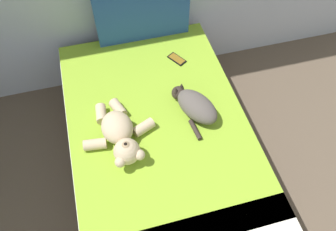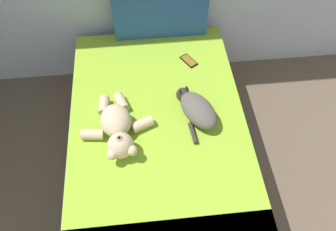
{
  "view_description": "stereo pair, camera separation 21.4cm",
  "coord_description": "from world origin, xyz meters",
  "px_view_note": "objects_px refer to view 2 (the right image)",
  "views": [
    {
      "loc": [
        1.41,
        1.85,
        2.47
      ],
      "look_at": [
        1.76,
        3.15,
        0.61
      ],
      "focal_mm": 36.31,
      "sensor_mm": 36.0,
      "label": 1
    },
    {
      "loc": [
        1.62,
        1.81,
        2.47
      ],
      "look_at": [
        1.76,
        3.15,
        0.61
      ],
      "focal_mm": 36.31,
      "sensor_mm": 36.0,
      "label": 2
    }
  ],
  "objects_px": {
    "bed": "(159,144)",
    "teddy_bear": "(117,128)",
    "cell_phone": "(189,61)",
    "cat": "(197,109)",
    "patterned_cushion": "(160,12)"
  },
  "relations": [
    {
      "from": "cell_phone",
      "to": "cat",
      "type": "bearing_deg",
      "value": -92.3
    },
    {
      "from": "cat",
      "to": "patterned_cushion",
      "type": "bearing_deg",
      "value": 101.0
    },
    {
      "from": "bed",
      "to": "patterned_cushion",
      "type": "distance_m",
      "value": 1.05
    },
    {
      "from": "bed",
      "to": "cat",
      "type": "distance_m",
      "value": 0.44
    },
    {
      "from": "bed",
      "to": "cell_phone",
      "type": "bearing_deg",
      "value": 63.04
    },
    {
      "from": "bed",
      "to": "cat",
      "type": "relative_size",
      "value": 4.48
    },
    {
      "from": "teddy_bear",
      "to": "cell_phone",
      "type": "distance_m",
      "value": 0.85
    },
    {
      "from": "bed",
      "to": "teddy_bear",
      "type": "bearing_deg",
      "value": -167.42
    },
    {
      "from": "cell_phone",
      "to": "bed",
      "type": "bearing_deg",
      "value": -116.96
    },
    {
      "from": "cat",
      "to": "cell_phone",
      "type": "height_order",
      "value": "cat"
    },
    {
      "from": "patterned_cushion",
      "to": "teddy_bear",
      "type": "bearing_deg",
      "value": -110.82
    },
    {
      "from": "bed",
      "to": "patterned_cushion",
      "type": "bearing_deg",
      "value": 83.75
    },
    {
      "from": "patterned_cushion",
      "to": "teddy_bear",
      "type": "xyz_separation_m",
      "value": [
        -0.37,
        -0.98,
        -0.15
      ]
    },
    {
      "from": "bed",
      "to": "teddy_bear",
      "type": "height_order",
      "value": "teddy_bear"
    },
    {
      "from": "teddy_bear",
      "to": "cell_phone",
      "type": "relative_size",
      "value": 3.44
    }
  ]
}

